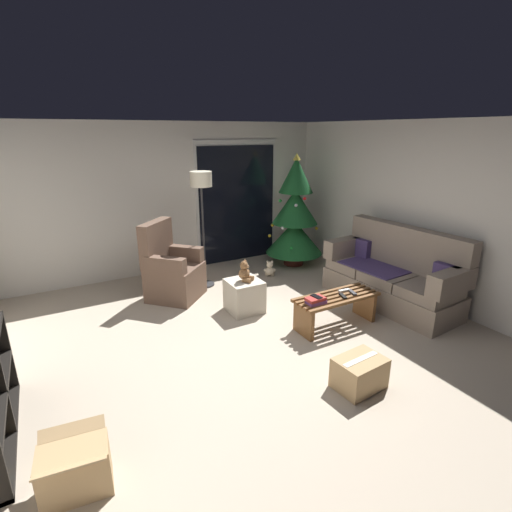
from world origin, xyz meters
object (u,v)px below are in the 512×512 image
(remote_black, at_px, (343,296))
(remote_white, at_px, (344,290))
(coffee_table, at_px, (336,306))
(christmas_tree, at_px, (295,217))
(cardboard_box_open_near_shelf, at_px, (75,470))
(couch, at_px, (393,276))
(book_stack, at_px, (316,300))
(floor_lamp, at_px, (201,191))
(cell_phone, at_px, (316,296))
(ottoman, at_px, (244,296))
(armchair, at_px, (172,271))
(teddy_bear_chestnut, at_px, (245,272))
(teddy_bear_cream_by_tree, at_px, (270,270))
(cardboard_box_taped_mid_floor, at_px, (359,373))
(remote_graphite, at_px, (352,292))

(remote_black, distance_m, remote_white, 0.18)
(coffee_table, relative_size, remote_black, 7.05)
(christmas_tree, distance_m, cardboard_box_open_near_shelf, 5.13)
(couch, distance_m, book_stack, 1.54)
(floor_lamp, bearing_deg, book_stack, -75.12)
(floor_lamp, bearing_deg, cell_phone, -74.66)
(ottoman, bearing_deg, armchair, 127.44)
(teddy_bear_chestnut, height_order, cardboard_box_open_near_shelf, teddy_bear_chestnut)
(book_stack, bearing_deg, coffee_table, 7.79)
(armchair, bearing_deg, book_stack, -59.04)
(couch, distance_m, cell_phone, 1.53)
(coffee_table, xyz_separation_m, cell_phone, (-0.35, -0.04, 0.22))
(couch, distance_m, armchair, 3.17)
(teddy_bear_cream_by_tree, relative_size, cardboard_box_taped_mid_floor, 0.58)
(armchair, bearing_deg, couch, -32.54)
(coffee_table, relative_size, book_stack, 4.64)
(cell_phone, relative_size, teddy_bear_chestnut, 0.50)
(remote_white, xyz_separation_m, teddy_bear_chestnut, (-0.97, 0.86, 0.14))
(armchair, bearing_deg, ottoman, -52.56)
(coffee_table, distance_m, book_stack, 0.41)
(cell_phone, height_order, cardboard_box_taped_mid_floor, cell_phone)
(coffee_table, relative_size, floor_lamp, 0.62)
(cell_phone, bearing_deg, coffee_table, -0.88)
(floor_lamp, bearing_deg, ottoman, -83.85)
(cardboard_box_taped_mid_floor, bearing_deg, ottoman, 95.61)
(coffee_table, xyz_separation_m, remote_white, (0.18, 0.06, 0.15))
(remote_graphite, relative_size, floor_lamp, 0.09)
(christmas_tree, bearing_deg, teddy_bear_chestnut, -142.65)
(remote_graphite, bearing_deg, remote_white, 130.62)
(couch, xyz_separation_m, book_stack, (-1.53, -0.20, 0.05))
(couch, relative_size, remote_black, 12.74)
(cell_phone, bearing_deg, remote_black, -10.96)
(remote_white, relative_size, book_stack, 0.66)
(book_stack, xyz_separation_m, armchair, (-1.14, 1.91, -0.05))
(cardboard_box_taped_mid_floor, distance_m, cardboard_box_open_near_shelf, 2.47)
(cell_phone, bearing_deg, christmas_tree, 53.97)
(christmas_tree, distance_m, teddy_bear_cream_by_tree, 1.10)
(cardboard_box_taped_mid_floor, bearing_deg, cell_phone, 75.89)
(couch, bearing_deg, book_stack, -172.37)
(remote_graphite, relative_size, cardboard_box_open_near_shelf, 0.32)
(remote_white, distance_m, teddy_bear_cream_by_tree, 1.84)
(remote_black, xyz_separation_m, book_stack, (-0.41, 0.01, 0.03))
(coffee_table, height_order, armchair, armchair)
(teddy_bear_cream_by_tree, xyz_separation_m, cardboard_box_taped_mid_floor, (-0.78, -2.93, 0.03))
(coffee_table, xyz_separation_m, floor_lamp, (-0.92, 2.05, 1.23))
(floor_lamp, bearing_deg, remote_black, -65.44)
(book_stack, relative_size, cardboard_box_open_near_shelf, 0.49)
(remote_graphite, bearing_deg, teddy_bear_chestnut, 151.72)
(christmas_tree, distance_m, armchair, 2.47)
(couch, distance_m, remote_black, 1.14)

